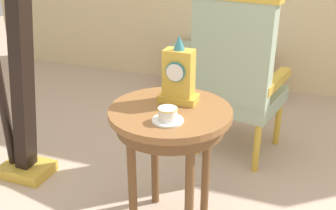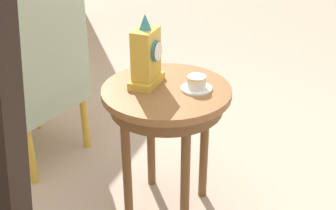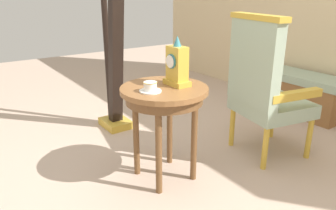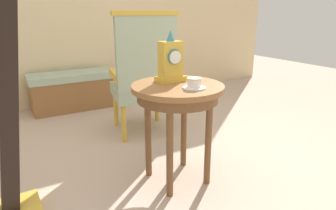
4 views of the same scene
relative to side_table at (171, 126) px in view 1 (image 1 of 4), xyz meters
name	(u,v)px [view 1 (image 1 of 4)]	position (x,y,z in m)	size (l,w,h in m)	color
side_table	(171,126)	(0.00, 0.00, 0.00)	(0.60, 0.60, 0.69)	brown
teacup_left	(168,115)	(0.03, -0.13, 0.12)	(0.14, 0.14, 0.07)	white
mantel_clock	(179,76)	(0.00, 0.10, 0.23)	(0.19, 0.11, 0.34)	gold
armchair	(237,76)	(0.16, 0.84, 0.00)	(0.64, 0.63, 1.14)	#9EB299
harp	(14,66)	(-1.01, 0.12, 0.16)	(0.40, 0.24, 1.85)	gold
window_bench	(218,70)	(-0.23, 1.99, -0.37)	(0.97, 0.40, 0.44)	#9EB299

